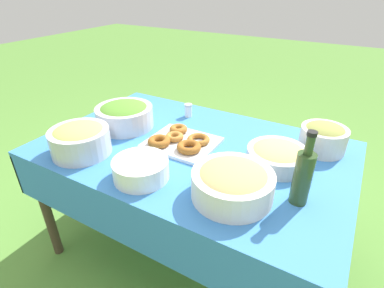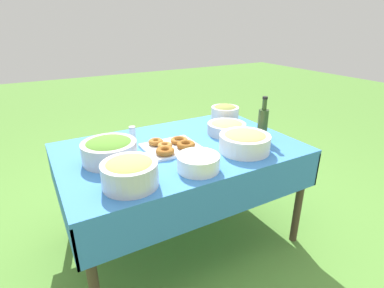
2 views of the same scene
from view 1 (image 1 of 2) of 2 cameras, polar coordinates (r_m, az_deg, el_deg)
ground_plane at (r=1.90m, az=0.05°, el=-19.17°), size 14.00×14.00×0.00m
picnic_table at (r=1.50m, az=0.06°, el=-3.45°), size 1.47×0.95×0.70m
salad_bowl at (r=1.67m, az=-12.74°, el=5.49°), size 0.31×0.31×0.14m
pasta_bowl at (r=1.35m, az=16.02°, el=-2.06°), size 0.27×0.27×0.09m
donut_platter at (r=1.46m, az=-2.20°, el=0.52°), size 0.33×0.29×0.05m
plate_stack at (r=1.24m, az=-9.72°, el=-4.75°), size 0.23×0.23×0.08m
olive_oil_bottle at (r=1.13m, az=20.35°, el=-5.73°), size 0.07×0.07×0.29m
bread_bowl at (r=1.12m, az=7.74°, el=-7.22°), size 0.31×0.31×0.13m
fruit_bowl at (r=1.47m, az=-20.57°, el=0.95°), size 0.27×0.27×0.14m
olive_bowl at (r=1.53m, az=23.76°, el=1.29°), size 0.21×0.21×0.14m
salt_shaker at (r=1.76m, az=-0.71°, el=6.46°), size 0.05×0.05×0.08m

